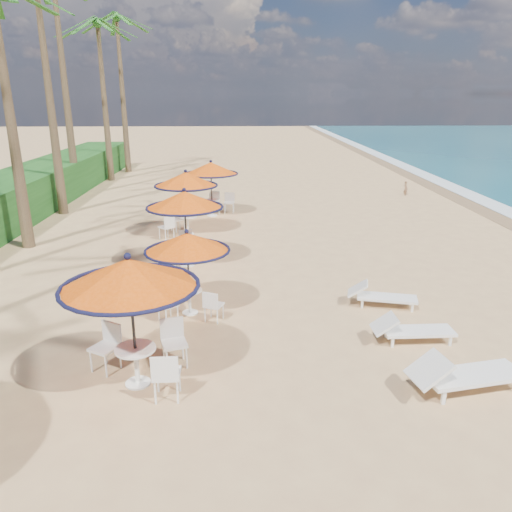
{
  "coord_description": "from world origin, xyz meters",
  "views": [
    {
      "loc": [
        -3.34,
        -8.55,
        5.3
      ],
      "look_at": [
        -2.93,
        4.02,
        1.2
      ],
      "focal_mm": 35.0,
      "sensor_mm": 36.0,
      "label": 1
    }
  ],
  "objects_px": {
    "station_2": "(184,207)",
    "station_4": "(212,175)",
    "station_1": "(188,251)",
    "lounger_far": "(380,295)",
    "station_3": "(184,185)",
    "lounger_near": "(463,374)",
    "lounger_mid": "(410,329)",
    "station_0": "(132,289)"
  },
  "relations": [
    {
      "from": "station_2",
      "to": "station_4",
      "type": "bearing_deg",
      "value": 85.57
    },
    {
      "from": "station_1",
      "to": "lounger_far",
      "type": "bearing_deg",
      "value": 3.96
    },
    {
      "from": "station_1",
      "to": "station_3",
      "type": "height_order",
      "value": "station_3"
    },
    {
      "from": "station_4",
      "to": "lounger_far",
      "type": "height_order",
      "value": "station_4"
    },
    {
      "from": "station_3",
      "to": "lounger_far",
      "type": "distance_m",
      "value": 9.38
    },
    {
      "from": "lounger_near",
      "to": "lounger_mid",
      "type": "bearing_deg",
      "value": 88.16
    },
    {
      "from": "station_1",
      "to": "station_4",
      "type": "bearing_deg",
      "value": 89.67
    },
    {
      "from": "station_0",
      "to": "station_4",
      "type": "bearing_deg",
      "value": 86.96
    },
    {
      "from": "station_0",
      "to": "lounger_near",
      "type": "relative_size",
      "value": 1.14
    },
    {
      "from": "station_1",
      "to": "station_3",
      "type": "bearing_deg",
      "value": 96.42
    },
    {
      "from": "station_2",
      "to": "lounger_near",
      "type": "bearing_deg",
      "value": -51.69
    },
    {
      "from": "station_0",
      "to": "station_3",
      "type": "xyz_separation_m",
      "value": [
        -0.17,
        10.69,
        0.02
      ]
    },
    {
      "from": "station_1",
      "to": "station_4",
      "type": "height_order",
      "value": "station_4"
    },
    {
      "from": "station_1",
      "to": "lounger_mid",
      "type": "relative_size",
      "value": 1.19
    },
    {
      "from": "station_2",
      "to": "lounger_near",
      "type": "height_order",
      "value": "station_2"
    },
    {
      "from": "lounger_mid",
      "to": "lounger_far",
      "type": "bearing_deg",
      "value": 92.69
    },
    {
      "from": "station_3",
      "to": "station_4",
      "type": "height_order",
      "value": "station_3"
    },
    {
      "from": "lounger_far",
      "to": "station_0",
      "type": "bearing_deg",
      "value": -134.38
    },
    {
      "from": "lounger_near",
      "to": "station_3",
      "type": "bearing_deg",
      "value": 107.79
    },
    {
      "from": "station_0",
      "to": "station_1",
      "type": "relative_size",
      "value": 1.2
    },
    {
      "from": "lounger_near",
      "to": "station_0",
      "type": "bearing_deg",
      "value": 164.02
    },
    {
      "from": "lounger_far",
      "to": "station_1",
      "type": "bearing_deg",
      "value": -162.32
    },
    {
      "from": "lounger_mid",
      "to": "lounger_far",
      "type": "height_order",
      "value": "lounger_mid"
    },
    {
      "from": "station_4",
      "to": "lounger_near",
      "type": "height_order",
      "value": "station_4"
    },
    {
      "from": "station_1",
      "to": "station_4",
      "type": "xyz_separation_m",
      "value": [
        0.06,
        10.78,
        0.17
      ]
    },
    {
      "from": "station_3",
      "to": "station_1",
      "type": "bearing_deg",
      "value": -83.58
    },
    {
      "from": "station_2",
      "to": "lounger_far",
      "type": "distance_m",
      "value": 6.6
    },
    {
      "from": "station_4",
      "to": "lounger_near",
      "type": "xyz_separation_m",
      "value": [
        5.31,
        -14.41,
        -1.48
      ]
    },
    {
      "from": "station_0",
      "to": "lounger_near",
      "type": "distance_m",
      "value": 6.27
    },
    {
      "from": "station_2",
      "to": "station_3",
      "type": "height_order",
      "value": "station_3"
    },
    {
      "from": "station_1",
      "to": "station_3",
      "type": "xyz_separation_m",
      "value": [
        -0.85,
        7.55,
        0.28
      ]
    },
    {
      "from": "station_1",
      "to": "station_2",
      "type": "bearing_deg",
      "value": 97.24
    },
    {
      "from": "station_0",
      "to": "station_4",
      "type": "relative_size",
      "value": 1.04
    },
    {
      "from": "lounger_near",
      "to": "lounger_far",
      "type": "distance_m",
      "value": 4.0
    },
    {
      "from": "station_3",
      "to": "lounger_near",
      "type": "relative_size",
      "value": 1.11
    },
    {
      "from": "station_2",
      "to": "station_1",
      "type": "bearing_deg",
      "value": -82.76
    },
    {
      "from": "station_3",
      "to": "station_4",
      "type": "distance_m",
      "value": 3.36
    },
    {
      "from": "lounger_far",
      "to": "lounger_near",
      "type": "bearing_deg",
      "value": -69.59
    },
    {
      "from": "station_0",
      "to": "lounger_mid",
      "type": "height_order",
      "value": "station_0"
    },
    {
      "from": "station_1",
      "to": "station_3",
      "type": "relative_size",
      "value": 0.86
    },
    {
      "from": "station_0",
      "to": "station_1",
      "type": "height_order",
      "value": "station_0"
    },
    {
      "from": "station_0",
      "to": "lounger_far",
      "type": "bearing_deg",
      "value": 31.9
    }
  ]
}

